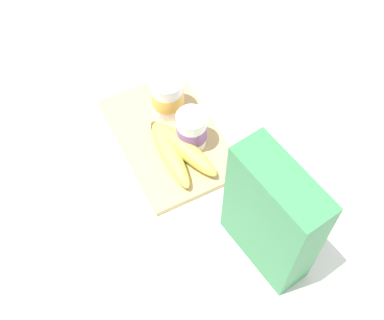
% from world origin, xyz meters
% --- Properties ---
extents(ground_plane, '(2.40, 2.40, 0.00)m').
position_xyz_m(ground_plane, '(0.00, 0.00, 0.00)').
color(ground_plane, silver).
extents(cutting_board, '(0.31, 0.20, 0.01)m').
position_xyz_m(cutting_board, '(0.00, 0.00, 0.01)').
color(cutting_board, tan).
rests_on(cutting_board, ground_plane).
extents(cereal_box, '(0.18, 0.09, 0.26)m').
position_xyz_m(cereal_box, '(0.30, 0.05, 0.13)').
color(cereal_box, '#38844C').
rests_on(cereal_box, ground_plane).
extents(yogurt_cup_front, '(0.07, 0.07, 0.09)m').
position_xyz_m(yogurt_cup_front, '(-0.06, 0.03, 0.06)').
color(yogurt_cup_front, white).
rests_on(yogurt_cup_front, cutting_board).
extents(yogurt_cup_back, '(0.06, 0.06, 0.09)m').
position_xyz_m(yogurt_cup_back, '(0.04, 0.03, 0.06)').
color(yogurt_cup_back, white).
rests_on(yogurt_cup_back, cutting_board).
extents(banana_bunch, '(0.18, 0.10, 0.04)m').
position_xyz_m(banana_bunch, '(0.06, -0.01, 0.03)').
color(banana_bunch, '#DACA4F').
rests_on(banana_bunch, cutting_board).
extents(spoon, '(0.12, 0.09, 0.01)m').
position_xyz_m(spoon, '(-0.18, 0.01, 0.01)').
color(spoon, silver).
rests_on(spoon, ground_plane).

